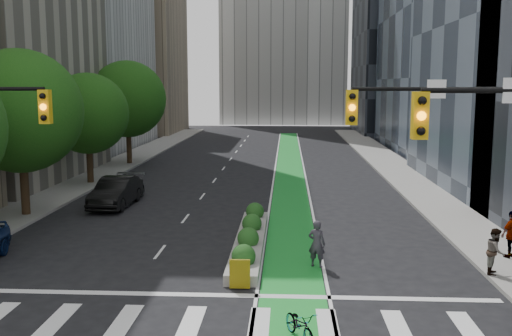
# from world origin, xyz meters

# --- Properties ---
(ground) EXTENTS (160.00, 160.00, 0.00)m
(ground) POSITION_xyz_m (0.00, 0.00, 0.00)
(ground) COLOR black
(ground) RESTS_ON ground
(sidewalk_left) EXTENTS (3.60, 90.00, 0.15)m
(sidewalk_left) POSITION_xyz_m (-11.80, 25.00, 0.07)
(sidewalk_left) COLOR gray
(sidewalk_left) RESTS_ON ground
(sidewalk_right) EXTENTS (3.60, 90.00, 0.15)m
(sidewalk_right) POSITION_xyz_m (11.80, 25.00, 0.07)
(sidewalk_right) COLOR gray
(sidewalk_right) RESTS_ON ground
(bike_lane_paint) EXTENTS (2.20, 70.00, 0.01)m
(bike_lane_paint) POSITION_xyz_m (3.00, 30.00, 0.01)
(bike_lane_paint) COLOR #1A932E
(bike_lane_paint) RESTS_ON ground
(building_tan_far) EXTENTS (14.00, 16.00, 26.00)m
(building_tan_far) POSITION_xyz_m (-20.00, 66.00, 13.00)
(building_tan_far) COLOR tan
(building_tan_far) RESTS_ON ground
(building_dark_end) EXTENTS (14.00, 18.00, 28.00)m
(building_dark_end) POSITION_xyz_m (20.00, 68.00, 14.00)
(building_dark_end) COLOR black
(building_dark_end) RESTS_ON ground
(tree_mid) EXTENTS (6.40, 6.40, 8.78)m
(tree_mid) POSITION_xyz_m (-11.00, 12.00, 5.57)
(tree_mid) COLOR black
(tree_mid) RESTS_ON ground
(tree_midfar) EXTENTS (5.60, 5.60, 7.76)m
(tree_midfar) POSITION_xyz_m (-11.00, 22.00, 4.95)
(tree_midfar) COLOR black
(tree_midfar) RESTS_ON ground
(tree_far) EXTENTS (6.60, 6.60, 9.00)m
(tree_far) POSITION_xyz_m (-11.00, 32.00, 5.69)
(tree_far) COLOR black
(tree_far) RESTS_ON ground
(signal_right) EXTENTS (5.82, 0.51, 7.20)m
(signal_right) POSITION_xyz_m (8.67, 0.47, 4.80)
(signal_right) COLOR black
(signal_right) RESTS_ON ground
(median_planter) EXTENTS (1.20, 10.26, 1.10)m
(median_planter) POSITION_xyz_m (1.20, 7.04, 0.37)
(median_planter) COLOR gray
(median_planter) RESTS_ON ground
(bicycle) EXTENTS (1.23, 1.75, 0.87)m
(bicycle) POSITION_xyz_m (3.16, -2.00, 0.44)
(bicycle) COLOR gray
(bicycle) RESTS_ON ground
(cyclist) EXTENTS (0.78, 0.64, 1.83)m
(cyclist) POSITION_xyz_m (3.94, 4.39, 0.91)
(cyclist) COLOR #35303A
(cyclist) RESTS_ON ground
(parked_car_left_mid) EXTENTS (1.92, 5.13, 1.67)m
(parked_car_left_mid) POSITION_xyz_m (-7.00, 14.79, 0.84)
(parked_car_left_mid) COLOR black
(parked_car_left_mid) RESTS_ON ground
(parked_car_left_far) EXTENTS (2.07, 5.04, 1.46)m
(parked_car_left_far) POSITION_xyz_m (-7.16, 16.16, 0.73)
(parked_car_left_far) COLOR #56585A
(parked_car_left_far) RESTS_ON ground
(pedestrian_near) EXTENTS (0.91, 1.00, 1.68)m
(pedestrian_near) POSITION_xyz_m (10.30, 3.49, 0.99)
(pedestrian_near) COLOR gray
(pedestrian_near) RESTS_ON sidewalk_right
(pedestrian_far) EXTENTS (1.19, 0.92, 1.89)m
(pedestrian_far) POSITION_xyz_m (11.66, 5.52, 1.09)
(pedestrian_far) COLOR gray
(pedestrian_far) RESTS_ON sidewalk_right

